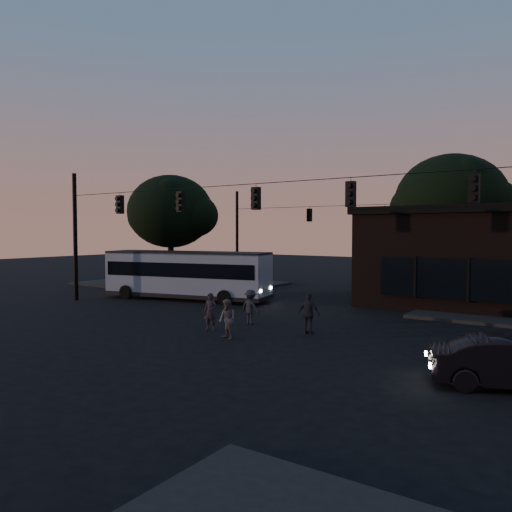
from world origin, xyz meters
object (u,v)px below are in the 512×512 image
Objects in this scene: pedestrian_a at (210,312)px; pedestrian_b at (227,319)px; pedestrian_d at (251,307)px; bus at (187,273)px; pedestrian_c at (309,314)px.

pedestrian_b is at bearing -46.52° from pedestrian_a.
pedestrian_b is 1.00× the size of pedestrian_d.
pedestrian_d is at bearing 58.56° from pedestrian_a.
pedestrian_a is at bearing -54.32° from bus.
bus is 9.69m from pedestrian_a.
pedestrian_b is 0.93× the size of pedestrian_c.
bus is 6.89× the size of pedestrian_d.
bus is at bearing 160.05° from pedestrian_b.
bus reaches higher than pedestrian_b.
pedestrian_c reaches higher than pedestrian_a.
pedestrian_d is at bearing -6.85° from pedestrian_c.
pedestrian_a reaches higher than pedestrian_b.
bus reaches higher than pedestrian_a.
pedestrian_c is 3.14m from pedestrian_d.
bus is 11.89m from pedestrian_c.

